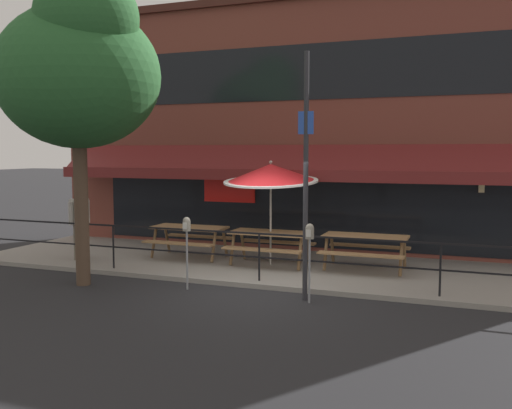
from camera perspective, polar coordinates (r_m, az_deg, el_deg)
name	(u,v)px	position (r m, az deg, el deg)	size (l,w,h in m)	color
ground_plane	(254,289)	(11.27, -0.22, -8.43)	(120.00, 120.00, 0.00)	#232326
patio_deck	(285,267)	(13.10, 2.95, -6.26)	(15.00, 4.00, 0.10)	gray
restaurant_building	(312,126)	(14.97, 5.67, 7.83)	(15.00, 1.60, 6.71)	brown
patio_railing	(259,246)	(11.38, 0.32, -4.19)	(13.84, 0.04, 0.97)	black
picnic_table_left	(189,233)	(13.93, -6.69, -2.84)	(1.80, 1.42, 0.76)	#997047
picnic_table_centre	(270,239)	(12.97, 1.42, -3.42)	(1.80, 1.42, 0.76)	#997047
picnic_table_right	(365,243)	(12.61, 10.87, -3.77)	(1.80, 1.42, 0.76)	#997047
patio_umbrella_centre	(271,174)	(12.86, 1.48, 3.10)	(2.14, 2.14, 2.39)	#B7B2A8
pedestrian_walking	(80,220)	(14.22, -17.23, -1.46)	(0.31, 0.61, 1.71)	#665B4C
parking_meter_near	(187,231)	(11.09, -6.95, -2.65)	(0.15, 0.16, 1.42)	gray
parking_meter_far	(310,239)	(10.07, 5.39, -3.45)	(0.15, 0.16, 1.42)	gray
street_sign_pole	(306,175)	(10.15, 5.00, 2.98)	(0.28, 0.09, 4.42)	#2D2D33
street_tree_curbside	(79,67)	(11.82, -17.26, 13.02)	(3.30, 2.97, 6.04)	brown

